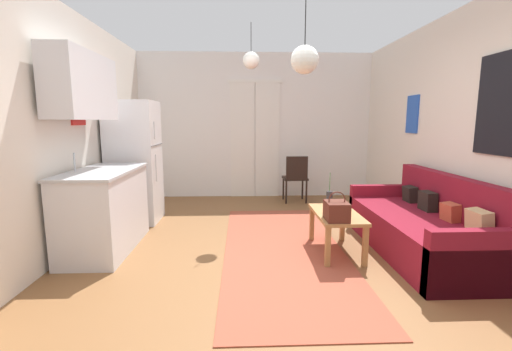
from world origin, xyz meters
name	(u,v)px	position (x,y,z in m)	size (l,w,h in m)	color
ground_plane	(270,277)	(0.00, 0.00, -0.05)	(4.93, 7.48, 0.10)	brown
wall_back	(256,127)	(0.00, 3.49, 1.34)	(4.53, 0.13, 2.70)	white
wall_right	(508,132)	(2.22, 0.00, 1.35)	(0.12, 7.08, 2.70)	silver
wall_left	(20,132)	(-2.22, 0.00, 1.35)	(0.12, 7.08, 2.70)	silver
area_rug	(283,249)	(0.20, 0.58, 0.01)	(1.32, 3.38, 0.01)	#9E4733
couch	(425,228)	(1.75, 0.46, 0.27)	(0.88, 2.07, 0.86)	maroon
coffee_table	(336,219)	(0.77, 0.50, 0.38)	(0.46, 0.87, 0.45)	#A87542
bamboo_vase	(329,199)	(0.75, 0.74, 0.55)	(0.07, 0.07, 0.41)	#2D2D33
handbag	(337,211)	(0.69, 0.21, 0.55)	(0.22, 0.27, 0.30)	#512319
refrigerator	(135,162)	(-1.80, 1.84, 0.86)	(0.68, 0.66, 1.73)	white
kitchen_counter	(99,178)	(-1.85, 0.70, 0.82)	(0.64, 1.32, 2.16)	silver
accent_chair	(296,176)	(0.69, 2.89, 0.47)	(0.43, 0.41, 0.84)	black
pendant_lamp_near	(305,59)	(0.20, -0.51, 1.90)	(0.21, 0.21, 0.90)	black
pendant_lamp_far	(251,60)	(-0.14, 1.52, 2.23)	(0.22, 0.22, 0.58)	black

